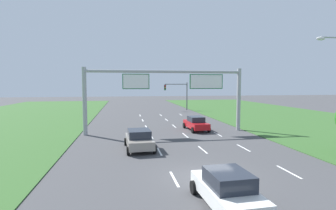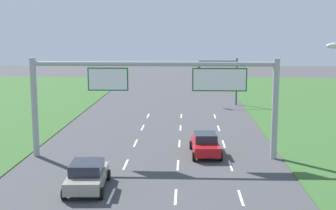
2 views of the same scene
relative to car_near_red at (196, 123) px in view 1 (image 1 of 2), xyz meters
name	(u,v)px [view 1 (image 1 of 2)]	position (x,y,z in m)	size (l,w,h in m)	color
ground_plane	(205,177)	(-3.67, -14.76, -0.79)	(200.00, 200.00, 0.00)	#424244
lane_dashes_inner_left	(160,151)	(-5.42, -8.76, -0.78)	(0.14, 50.40, 0.01)	white
lane_dashes_inner_right	(203,150)	(-1.92, -8.76, -0.78)	(0.14, 50.40, 0.01)	white
lane_dashes_slip	(243,148)	(1.58, -8.76, -0.78)	(0.14, 50.40, 0.01)	white
car_near_red	(196,123)	(0.00, 0.00, 0.00)	(2.26, 4.48, 1.57)	red
car_lead_silver	(227,189)	(-3.87, -18.47, 0.02)	(2.27, 4.38, 1.62)	white
car_mid_lane	(139,139)	(-6.93, -7.74, 0.03)	(2.39, 4.42, 1.60)	gray
sign_gantry	(168,87)	(-3.37, -0.86, 4.11)	(17.24, 0.44, 7.00)	#9EA0A5
traffic_light_mast	(178,91)	(2.63, 22.93, 3.08)	(4.76, 0.49, 5.60)	#47494F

